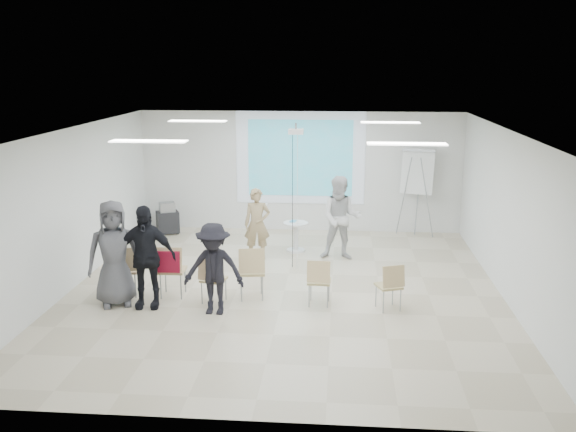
# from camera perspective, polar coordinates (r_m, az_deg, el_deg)

# --- Properties ---
(floor) EXTENTS (8.00, 9.00, 0.10)m
(floor) POSITION_cam_1_polar(r_m,az_deg,el_deg) (12.12, -0.32, -6.87)
(floor) COLOR beige
(floor) RESTS_ON ground
(ceiling) EXTENTS (8.00, 9.00, 0.10)m
(ceiling) POSITION_cam_1_polar(r_m,az_deg,el_deg) (11.41, -0.34, 7.87)
(ceiling) COLOR white
(ceiling) RESTS_ON wall_back
(wall_back) EXTENTS (8.00, 0.10, 3.00)m
(wall_back) POSITION_cam_1_polar(r_m,az_deg,el_deg) (16.12, 1.11, 3.98)
(wall_back) COLOR silver
(wall_back) RESTS_ON floor
(wall_left) EXTENTS (0.10, 9.00, 3.00)m
(wall_left) POSITION_cam_1_polar(r_m,az_deg,el_deg) (12.68, -18.88, 0.61)
(wall_left) COLOR silver
(wall_left) RESTS_ON floor
(wall_right) EXTENTS (0.10, 9.00, 3.00)m
(wall_right) POSITION_cam_1_polar(r_m,az_deg,el_deg) (12.02, 19.29, -0.11)
(wall_right) COLOR silver
(wall_right) RESTS_ON floor
(projection_halo) EXTENTS (3.20, 0.01, 2.30)m
(projection_halo) POSITION_cam_1_polar(r_m,az_deg,el_deg) (16.00, 1.10, 5.18)
(projection_halo) COLOR silver
(projection_halo) RESTS_ON wall_back
(projection_image) EXTENTS (2.60, 0.01, 1.90)m
(projection_image) POSITION_cam_1_polar(r_m,az_deg,el_deg) (15.99, 1.10, 5.17)
(projection_image) COLOR #37A9BD
(projection_image) RESTS_ON wall_back
(pedestal_table) EXTENTS (0.64, 0.64, 0.69)m
(pedestal_table) POSITION_cam_1_polar(r_m,az_deg,el_deg) (14.44, 0.69, -1.69)
(pedestal_table) COLOR white
(pedestal_table) RESTS_ON floor
(player_left) EXTENTS (0.70, 0.52, 1.76)m
(player_left) POSITION_cam_1_polar(r_m,az_deg,el_deg) (13.80, -2.76, -0.30)
(player_left) COLOR tan
(player_left) RESTS_ON floor
(player_right) EXTENTS (1.00, 0.82, 2.02)m
(player_right) POSITION_cam_1_polar(r_m,az_deg,el_deg) (13.80, 4.74, 0.22)
(player_right) COLOR silver
(player_right) RESTS_ON floor
(controller_left) EXTENTS (0.06, 0.12, 0.04)m
(controller_left) POSITION_cam_1_polar(r_m,az_deg,el_deg) (13.96, -1.91, 1.04)
(controller_left) COLOR white
(controller_left) RESTS_ON player_left
(controller_right) EXTENTS (0.05, 0.12, 0.04)m
(controller_right) POSITION_cam_1_polar(r_m,az_deg,el_deg) (13.97, 4.04, 1.87)
(controller_right) COLOR silver
(controller_right) RESTS_ON player_right
(chair_far_left) EXTENTS (0.53, 0.55, 0.95)m
(chair_far_left) POSITION_cam_1_polar(r_m,az_deg,el_deg) (12.01, -14.29, -4.40)
(chair_far_left) COLOR tan
(chair_far_left) RESTS_ON floor
(chair_left_mid) EXTENTS (0.47, 0.51, 0.98)m
(chair_left_mid) POSITION_cam_1_polar(r_m,az_deg,el_deg) (11.78, -10.33, -4.48)
(chair_left_mid) COLOR tan
(chair_left_mid) RESTS_ON floor
(chair_left_inner) EXTENTS (0.48, 0.51, 0.85)m
(chair_left_inner) POSITION_cam_1_polar(r_m,az_deg,el_deg) (11.41, -6.79, -5.36)
(chair_left_inner) COLOR tan
(chair_left_inner) RESTS_ON floor
(chair_center) EXTENTS (0.54, 0.57, 0.99)m
(chair_center) POSITION_cam_1_polar(r_m,az_deg,el_deg) (11.51, -3.26, -4.68)
(chair_center) COLOR tan
(chair_center) RESTS_ON floor
(chair_right_inner) EXTENTS (0.42, 0.45, 0.86)m
(chair_right_inner) POSITION_cam_1_polar(r_m,az_deg,el_deg) (11.23, 2.77, -5.56)
(chair_right_inner) COLOR tan
(chair_right_inner) RESTS_ON floor
(chair_right_far) EXTENTS (0.52, 0.53, 0.84)m
(chair_right_far) POSITION_cam_1_polar(r_m,az_deg,el_deg) (11.15, 9.10, -5.91)
(chair_right_far) COLOR tan
(chair_right_far) RESTS_ON floor
(red_jacket) EXTENTS (0.41, 0.10, 0.39)m
(red_jacket) POSITION_cam_1_polar(r_m,az_deg,el_deg) (11.62, -10.54, -4.02)
(red_jacket) COLOR maroon
(red_jacket) RESTS_ON chair_left_mid
(laptop) EXTENTS (0.35, 0.29, 0.02)m
(laptop) POSITION_cam_1_polar(r_m,az_deg,el_deg) (11.50, -6.61, -5.44)
(laptop) COLOR black
(laptop) RESTS_ON chair_left_inner
(audience_left) EXTENTS (1.26, 0.81, 2.08)m
(audience_left) POSITION_cam_1_polar(r_m,az_deg,el_deg) (11.30, -12.64, -2.91)
(audience_left) COLOR black
(audience_left) RESTS_ON floor
(audience_mid) EXTENTS (1.18, 0.67, 1.79)m
(audience_mid) POSITION_cam_1_polar(r_m,az_deg,el_deg) (10.85, -6.63, -4.16)
(audience_mid) COLOR black
(audience_mid) RESTS_ON floor
(audience_outer) EXTENTS (1.20, 1.01, 2.10)m
(audience_outer) POSITION_cam_1_polar(r_m,az_deg,el_deg) (11.53, -15.25, -2.69)
(audience_outer) COLOR #56555A
(audience_outer) RESTS_ON floor
(flipchart_easel) EXTENTS (0.89, 0.70, 2.14)m
(flipchart_easel) POSITION_cam_1_polar(r_m,az_deg,el_deg) (15.80, 11.44, 3.80)
(flipchart_easel) COLOR gray
(flipchart_easel) RESTS_ON floor
(av_cart) EXTENTS (0.65, 0.60, 0.79)m
(av_cart) POSITION_cam_1_polar(r_m,az_deg,el_deg) (16.23, -10.65, -0.28)
(av_cart) COLOR black
(av_cart) RESTS_ON floor
(ceiling_projector) EXTENTS (0.30, 0.25, 3.00)m
(ceiling_projector) POSITION_cam_1_polar(r_m,az_deg,el_deg) (12.92, 0.70, 6.93)
(ceiling_projector) COLOR white
(ceiling_projector) RESTS_ON ceiling
(fluor_panel_nw) EXTENTS (1.20, 0.30, 0.02)m
(fluor_panel_nw) POSITION_cam_1_polar(r_m,az_deg,el_deg) (13.70, -8.03, 8.36)
(fluor_panel_nw) COLOR white
(fluor_panel_nw) RESTS_ON ceiling
(fluor_panel_ne) EXTENTS (1.20, 0.30, 0.02)m
(fluor_panel_ne) POSITION_cam_1_polar(r_m,az_deg,el_deg) (13.40, 9.08, 8.21)
(fluor_panel_ne) COLOR white
(fluor_panel_ne) RESTS_ON ceiling
(fluor_panel_sw) EXTENTS (1.20, 0.30, 0.02)m
(fluor_panel_sw) POSITION_cam_1_polar(r_m,az_deg,el_deg) (10.34, -12.28, 6.52)
(fluor_panel_sw) COLOR white
(fluor_panel_sw) RESTS_ON ceiling
(fluor_panel_se) EXTENTS (1.20, 0.30, 0.02)m
(fluor_panel_se) POSITION_cam_1_polar(r_m,az_deg,el_deg) (9.94, 10.51, 6.33)
(fluor_panel_se) COLOR white
(fluor_panel_se) RESTS_ON ceiling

